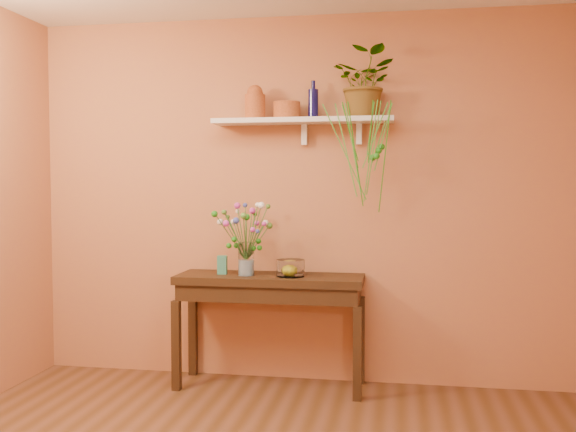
% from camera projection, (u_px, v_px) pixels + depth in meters
% --- Properties ---
extents(room, '(4.04, 4.04, 2.70)m').
position_uv_depth(room, '(227.00, 211.00, 2.80)').
color(room, brown).
rests_on(room, ground).
extents(sideboard, '(1.34, 0.43, 0.81)m').
position_uv_depth(sideboard, '(270.00, 291.00, 4.60)').
color(sideboard, '#332010').
rests_on(sideboard, ground).
extents(wall_shelf, '(1.30, 0.24, 0.19)m').
position_uv_depth(wall_shelf, '(304.00, 121.00, 4.61)').
color(wall_shelf, white).
rests_on(wall_shelf, room).
extents(terracotta_jug, '(0.16, 0.16, 0.24)m').
position_uv_depth(terracotta_jug, '(255.00, 103.00, 4.65)').
color(terracotta_jug, '#B25830').
rests_on(terracotta_jug, wall_shelf).
extents(terracotta_pot, '(0.24, 0.24, 0.12)m').
position_uv_depth(terracotta_pot, '(287.00, 110.00, 4.63)').
color(terracotta_pot, '#B25830').
rests_on(terracotta_pot, wall_shelf).
extents(blue_bottle, '(0.09, 0.09, 0.27)m').
position_uv_depth(blue_bottle, '(313.00, 103.00, 4.61)').
color(blue_bottle, '#0E0C40').
rests_on(blue_bottle, wall_shelf).
extents(spider_plant, '(0.52, 0.48, 0.48)m').
position_uv_depth(spider_plant, '(366.00, 83.00, 4.54)').
color(spider_plant, '#248118').
rests_on(spider_plant, wall_shelf).
extents(plant_fronds, '(0.48, 0.29, 0.75)m').
position_uv_depth(plant_fronds, '(370.00, 149.00, 4.40)').
color(plant_fronds, '#248118').
rests_on(plant_fronds, wall_shelf).
extents(glass_vase, '(0.11, 0.11, 0.24)m').
position_uv_depth(glass_vase, '(246.00, 261.00, 4.58)').
color(glass_vase, white).
rests_on(glass_vase, sideboard).
extents(bouquet, '(0.39, 0.44, 0.42)m').
position_uv_depth(bouquet, '(244.00, 224.00, 4.55)').
color(bouquet, '#386B28').
rests_on(bouquet, glass_vase).
extents(glass_bowl, '(0.20, 0.20, 0.12)m').
position_uv_depth(glass_bowl, '(291.00, 269.00, 4.53)').
color(glass_bowl, white).
rests_on(glass_bowl, sideboard).
extents(lemon, '(0.08, 0.08, 0.08)m').
position_uv_depth(lemon, '(290.00, 270.00, 4.53)').
color(lemon, yellow).
rests_on(lemon, glass_bowl).
extents(carton, '(0.07, 0.06, 0.13)m').
position_uv_depth(carton, '(222.00, 265.00, 4.65)').
color(carton, '#286781').
rests_on(carton, sideboard).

